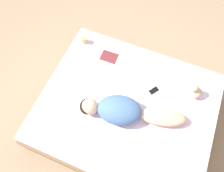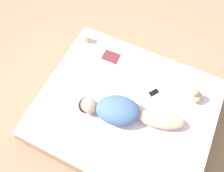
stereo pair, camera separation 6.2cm
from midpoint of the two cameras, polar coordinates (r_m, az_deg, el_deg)
ground_plane at (r=3.12m, az=2.75°, el=-8.61°), size 12.00×12.00×0.00m
bed at (r=2.86m, az=2.99°, el=-7.00°), size 1.77×2.11×0.54m
person at (r=2.47m, az=2.64°, el=-6.56°), size 0.53×1.22×0.23m
open_magazine at (r=2.85m, az=-2.27°, el=5.64°), size 0.52×0.33×0.01m
coffee_mug at (r=3.05m, az=-7.90°, el=11.93°), size 0.11×0.08×0.10m
cell_phone at (r=2.71m, az=10.23°, el=-1.22°), size 0.16×0.15×0.01m
plush_toy at (r=2.75m, az=20.38°, el=-1.31°), size 0.15×0.17×0.21m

